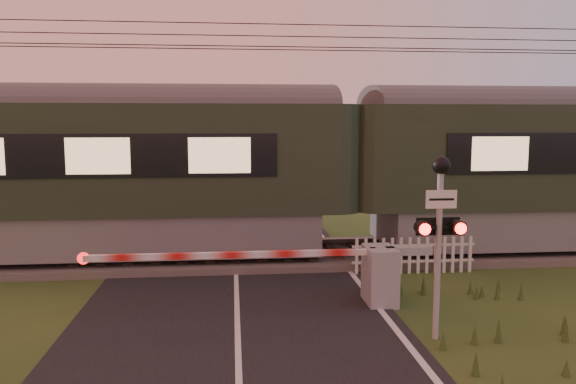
{
  "coord_description": "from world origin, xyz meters",
  "views": [
    {
      "loc": [
        -0.05,
        -8.18,
        3.61
      ],
      "look_at": [
        1.08,
        3.2,
        2.19
      ],
      "focal_mm": 35.0,
      "sensor_mm": 36.0,
      "label": 1
    }
  ],
  "objects": [
    {
      "name": "ground",
      "position": [
        0.0,
        0.0,
        0.0
      ],
      "size": [
        160.0,
        160.0,
        0.0
      ],
      "primitive_type": "plane",
      "color": "#243D17",
      "rests_on": "ground"
    },
    {
      "name": "road",
      "position": [
        0.02,
        -0.23,
        0.01
      ],
      "size": [
        6.0,
        140.0,
        0.03
      ],
      "color": "black",
      "rests_on": "ground"
    },
    {
      "name": "track_bed",
      "position": [
        0.0,
        6.5,
        0.07
      ],
      "size": [
        140.0,
        3.4,
        0.39
      ],
      "color": "#47423D",
      "rests_on": "ground"
    },
    {
      "name": "overhead_wires",
      "position": [
        0.0,
        6.5,
        5.72
      ],
      "size": [
        120.0,
        0.62,
        0.62
      ],
      "color": "black",
      "rests_on": "ground"
    },
    {
      "name": "train",
      "position": [
        3.05,
        6.5,
        2.41
      ],
      "size": [
        45.56,
        3.14,
        4.25
      ],
      "color": "slate",
      "rests_on": "ground"
    },
    {
      "name": "boom_gate",
      "position": [
        2.55,
        2.5,
        0.64
      ],
      "size": [
        6.89,
        0.88,
        1.17
      ],
      "color": "gray",
      "rests_on": "ground"
    },
    {
      "name": "crossing_signal",
      "position": [
        3.31,
        0.58,
        2.11
      ],
      "size": [
        0.78,
        0.34,
        3.07
      ],
      "color": "gray",
      "rests_on": "ground"
    },
    {
      "name": "picket_fence",
      "position": [
        4.25,
        4.6,
        0.44
      ],
      "size": [
        3.01,
        0.07,
        0.88
      ],
      "color": "silver",
      "rests_on": "ground"
    }
  ]
}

